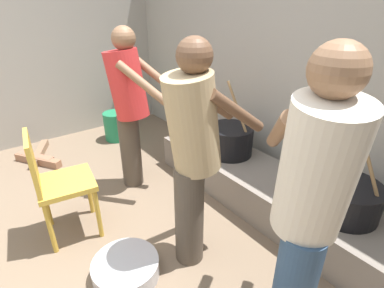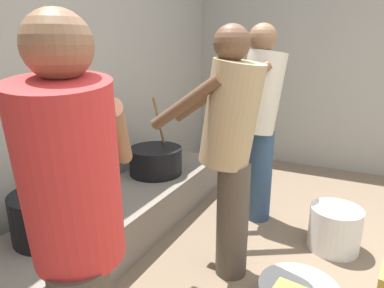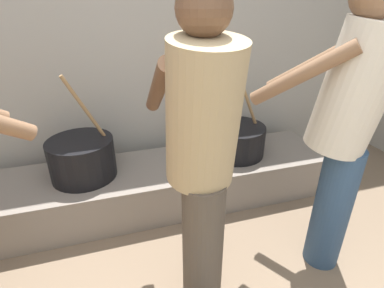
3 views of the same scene
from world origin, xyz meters
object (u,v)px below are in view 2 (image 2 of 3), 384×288
cooking_pot_secondary (156,160)px  cook_in_cream_shirt (259,114)px  cooking_pot_main (51,214)px  cook_in_tan_shirt (230,142)px  bucket_white_plastic (335,228)px  cook_in_red_shirt (76,224)px

cooking_pot_secondary → cook_in_cream_shirt: (0.18, -0.86, 0.46)m
cooking_pot_main → cook_in_cream_shirt: (1.34, -0.86, 0.44)m
cook_in_tan_shirt → cooking_pot_secondary: bearing=56.8°
cooking_pot_main → bucket_white_plastic: (1.16, -1.50, -0.31)m
cooking_pot_main → cook_in_tan_shirt: (0.57, -0.90, 0.41)m
cooking_pot_secondary → cook_in_red_shirt: (-1.70, -0.79, 0.42)m
cooking_pot_secondary → bucket_white_plastic: (-0.00, -1.51, -0.29)m
cook_in_red_shirt → cook_in_cream_shirt: bearing=-2.3°
cook_in_red_shirt → bucket_white_plastic: size_ratio=4.24×
cook_in_tan_shirt → cook_in_red_shirt: (-1.11, 0.12, -0.01)m
cooking_pot_main → bucket_white_plastic: size_ratio=2.04×
cook_in_cream_shirt → bucket_white_plastic: 1.01m
cook_in_red_shirt → cooking_pot_main: bearing=55.4°
cook_in_tan_shirt → cook_in_red_shirt: 1.11m
bucket_white_plastic → cooking_pot_secondary: bearing=89.8°
cooking_pot_secondary → cook_in_red_shirt: cook_in_red_shirt is taller
cook_in_cream_shirt → bucket_white_plastic: cook_in_cream_shirt is taller
cook_in_tan_shirt → bucket_white_plastic: bearing=-46.0°
cook_in_cream_shirt → cook_in_tan_shirt: (-0.77, -0.04, -0.03)m
cook_in_red_shirt → cook_in_tan_shirt: bearing=-6.0°
cooking_pot_secondary → bucket_white_plastic: cooking_pot_secondary is taller
cook_in_cream_shirt → bucket_white_plastic: bearing=-106.1°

